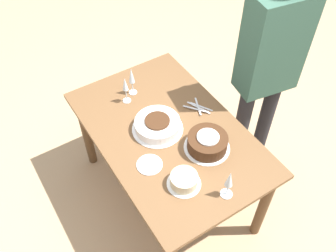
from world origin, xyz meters
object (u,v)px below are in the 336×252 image
at_px(cake_front_chocolate, 207,143).
at_px(cake_back_decorated, 184,180).
at_px(wine_glass_far, 125,86).
at_px(wine_glass_extra, 229,181).
at_px(wine_glass_near, 132,77).
at_px(cake_center_white, 157,125).
at_px(person_cutting, 269,61).

distance_m(cake_front_chocolate, cake_back_decorated, 0.31).
xyz_separation_m(wine_glass_far, wine_glass_extra, (-0.97, -0.12, -0.00)).
bearing_deg(wine_glass_far, wine_glass_extra, -173.02).
distance_m(cake_back_decorated, wine_glass_near, 0.85).
relative_size(cake_back_decorated, wine_glass_near, 0.91).
height_order(cake_center_white, cake_back_decorated, cake_center_white).
height_order(wine_glass_far, person_cutting, person_cutting).
relative_size(cake_front_chocolate, wine_glass_far, 1.38).
bearing_deg(cake_front_chocolate, wine_glass_near, 12.12).
height_order(cake_back_decorated, wine_glass_far, wine_glass_far).
relative_size(wine_glass_far, wine_glass_extra, 0.98).
bearing_deg(cake_center_white, cake_front_chocolate, -149.09).
bearing_deg(wine_glass_near, cake_back_decorated, 171.56).
height_order(cake_center_white, cake_front_chocolate, cake_front_chocolate).
distance_m(cake_back_decorated, wine_glass_far, 0.79).
distance_m(cake_back_decorated, wine_glass_extra, 0.27).
xyz_separation_m(wine_glass_near, wine_glass_extra, (-1.02, -0.04, -0.01)).
distance_m(cake_center_white, wine_glass_far, 0.36).
bearing_deg(cake_front_chocolate, wine_glass_far, 19.38).
bearing_deg(wine_glass_far, cake_center_white, -172.39).
xyz_separation_m(cake_center_white, person_cutting, (-0.11, -0.81, 0.25)).
xyz_separation_m(cake_back_decorated, wine_glass_extra, (-0.19, -0.17, 0.10)).
relative_size(wine_glass_far, person_cutting, 0.12).
height_order(cake_center_white, wine_glass_extra, wine_glass_extra).
xyz_separation_m(wine_glass_near, person_cutting, (-0.50, -0.78, 0.14)).
relative_size(cake_center_white, wine_glass_far, 1.60).
bearing_deg(cake_back_decorated, cake_front_chocolate, -62.05).
relative_size(wine_glass_extra, person_cutting, 0.12).
height_order(cake_front_chocolate, person_cutting, person_cutting).
bearing_deg(person_cutting, cake_back_decorated, 29.99).
bearing_deg(cake_center_white, wine_glass_near, -4.61).
distance_m(wine_glass_far, person_cutting, 0.97).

